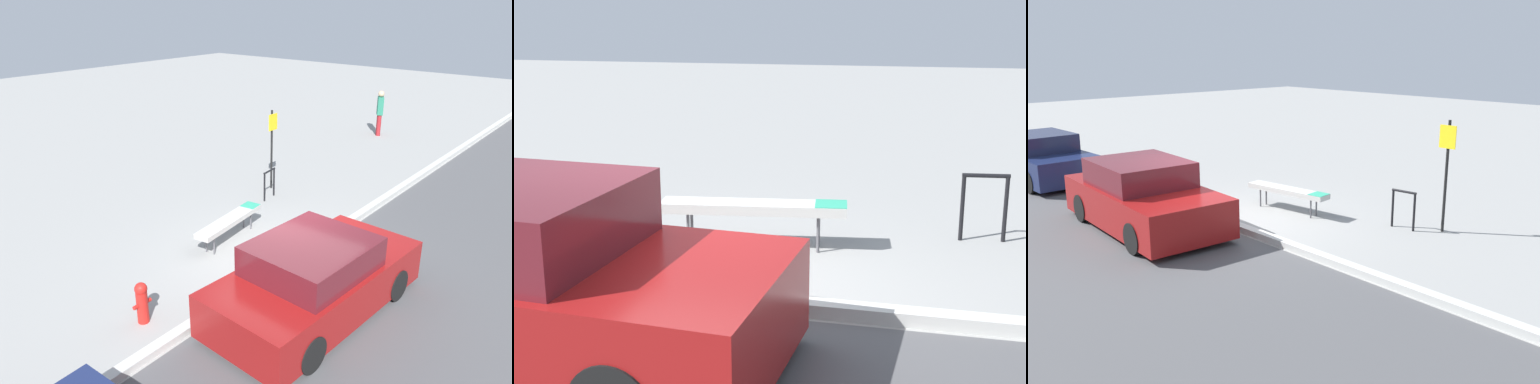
% 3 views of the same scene
% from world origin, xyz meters
% --- Properties ---
extents(ground_plane, '(60.00, 60.00, 0.00)m').
position_xyz_m(ground_plane, '(0.00, 0.00, 0.00)').
color(ground_plane, gray).
extents(curb, '(60.00, 0.20, 0.13)m').
position_xyz_m(curb, '(0.00, 0.00, 0.07)').
color(curb, '#B7B7B2').
rests_on(curb, ground_plane).
extents(bench, '(2.17, 0.66, 0.55)m').
position_xyz_m(bench, '(0.19, 1.71, 0.48)').
color(bench, '#515156').
rests_on(bench, ground_plane).
extents(bike_rack, '(0.55, 0.11, 0.83)m').
position_xyz_m(bike_rack, '(2.78, 2.57, 0.50)').
color(bike_rack, black).
rests_on(bike_rack, ground_plane).
extents(sign_post, '(0.36, 0.08, 2.30)m').
position_xyz_m(sign_post, '(3.45, 3.00, 1.38)').
color(sign_post, black).
rests_on(sign_post, ground_plane).
extents(fire_hydrant, '(0.36, 0.22, 0.77)m').
position_xyz_m(fire_hydrant, '(-3.06, 0.78, 0.41)').
color(fire_hydrant, red).
rests_on(fire_hydrant, ground_plane).
extents(pedestrian, '(0.46, 0.40, 1.78)m').
position_xyz_m(pedestrian, '(10.94, 3.33, 0.96)').
color(pedestrian, maroon).
rests_on(pedestrian, ground_plane).
extents(parked_car_near, '(4.30, 2.12, 1.42)m').
position_xyz_m(parked_car_near, '(-0.95, -1.33, 0.65)').
color(parked_car_near, black).
rests_on(parked_car_near, ground_plane).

